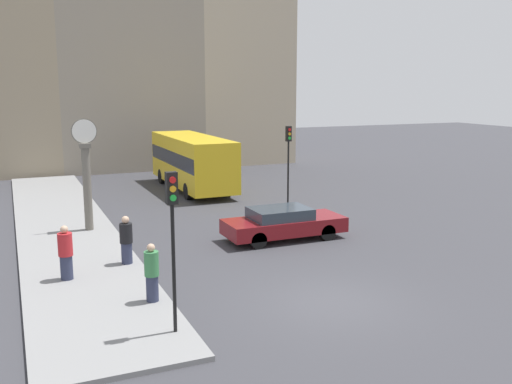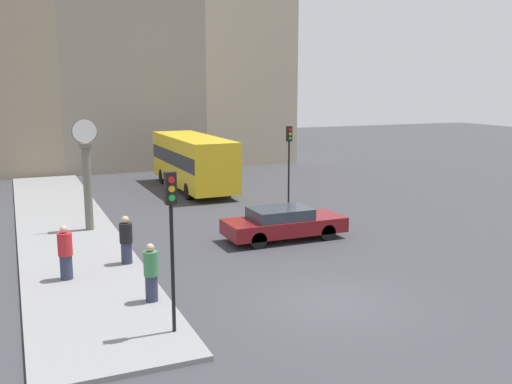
% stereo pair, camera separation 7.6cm
% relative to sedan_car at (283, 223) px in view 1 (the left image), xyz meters
% --- Properties ---
extents(ground_plane, '(120.00, 120.00, 0.00)m').
position_rel_sedan_car_xyz_m(ground_plane, '(-1.69, -6.51, -0.67)').
color(ground_plane, '#38383D').
extents(sidewalk_corner, '(3.82, 27.96, 0.13)m').
position_rel_sedan_car_xyz_m(sidewalk_corner, '(-7.77, 5.46, -0.60)').
color(sidewalk_corner, gray).
rests_on(sidewalk_corner, ground_plane).
extents(building_row, '(25.13, 5.00, 14.50)m').
position_rel_sedan_car_xyz_m(building_row, '(-1.84, 22.40, 6.06)').
color(building_row, gray).
rests_on(building_row, ground_plane).
extents(sedan_car, '(4.77, 1.86, 1.28)m').
position_rel_sedan_car_xyz_m(sedan_car, '(0.00, 0.00, 0.00)').
color(sedan_car, maroon).
rests_on(sedan_car, ground_plane).
extents(bus_distant, '(2.54, 9.00, 3.10)m').
position_rel_sedan_car_xyz_m(bus_distant, '(-0.00, 11.99, 1.09)').
color(bus_distant, gold).
rests_on(bus_distant, ground_plane).
extents(traffic_light_near, '(0.26, 0.24, 3.91)m').
position_rel_sedan_car_xyz_m(traffic_light_near, '(-6.31, -6.93, 2.26)').
color(traffic_light_near, black).
rests_on(traffic_light_near, sidewalk_corner).
extents(traffic_light_far, '(0.26, 0.24, 3.99)m').
position_rel_sedan_car_xyz_m(traffic_light_far, '(3.19, 5.92, 2.18)').
color(traffic_light_far, black).
rests_on(traffic_light_far, ground_plane).
extents(street_clock, '(1.02, 0.43, 4.56)m').
position_rel_sedan_car_xyz_m(street_clock, '(-6.88, 4.13, 1.72)').
color(street_clock, '#666056').
rests_on(street_clock, sidewalk_corner).
extents(pedestrian_red_top, '(0.44, 0.44, 1.69)m').
position_rel_sedan_car_xyz_m(pedestrian_red_top, '(-8.34, -1.92, 0.29)').
color(pedestrian_red_top, '#2D334C').
rests_on(pedestrian_red_top, sidewalk_corner).
extents(pedestrian_black_jacket, '(0.42, 0.42, 1.62)m').
position_rel_sedan_car_xyz_m(pedestrian_black_jacket, '(-6.34, -1.06, 0.26)').
color(pedestrian_black_jacket, '#2D334C').
rests_on(pedestrian_black_jacket, sidewalk_corner).
extents(pedestrian_green_hoodie, '(0.40, 0.40, 1.64)m').
position_rel_sedan_car_xyz_m(pedestrian_green_hoodie, '(-6.35, -4.75, 0.27)').
color(pedestrian_green_hoodie, '#2D334C').
rests_on(pedestrian_green_hoodie, sidewalk_corner).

